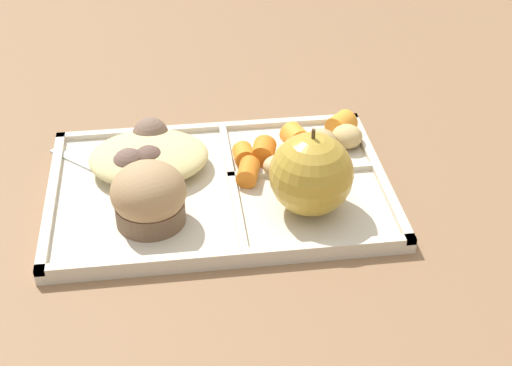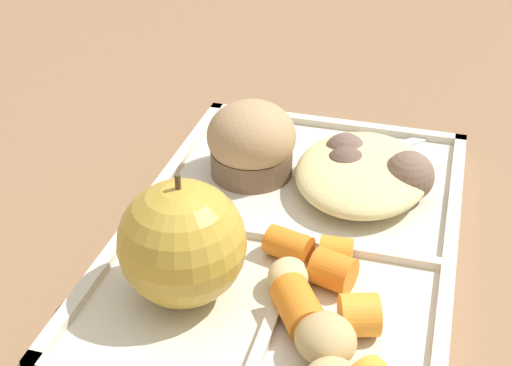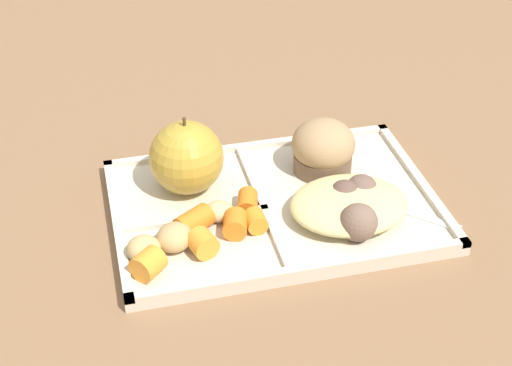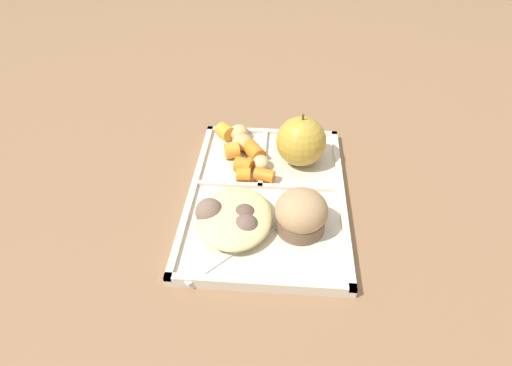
% 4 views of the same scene
% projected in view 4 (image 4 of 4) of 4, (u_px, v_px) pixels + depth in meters
% --- Properties ---
extents(ground, '(6.00, 6.00, 0.00)m').
position_uv_depth(ground, '(267.00, 199.00, 0.66)').
color(ground, '#846042').
extents(lunch_tray, '(0.35, 0.24, 0.02)m').
position_uv_depth(lunch_tray, '(267.00, 195.00, 0.66)').
color(lunch_tray, beige).
rests_on(lunch_tray, ground).
extents(green_apple, '(0.08, 0.08, 0.09)m').
position_uv_depth(green_apple, '(301.00, 141.00, 0.69)').
color(green_apple, '#B79333').
rests_on(green_apple, lunch_tray).
extents(bran_muffin, '(0.07, 0.07, 0.06)m').
position_uv_depth(bran_muffin, '(301.00, 214.00, 0.58)').
color(bran_muffin, brown).
rests_on(bran_muffin, lunch_tray).
extents(carrot_slice_back, '(0.03, 0.03, 0.03)m').
position_uv_depth(carrot_slice_back, '(244.00, 165.00, 0.69)').
color(carrot_slice_back, orange).
rests_on(carrot_slice_back, lunch_tray).
extents(carrot_slice_diagonal, '(0.03, 0.04, 0.02)m').
position_uv_depth(carrot_slice_diagonal, '(264.00, 175.00, 0.68)').
color(carrot_slice_diagonal, orange).
rests_on(carrot_slice_diagonal, lunch_tray).
extents(carrot_slice_small, '(0.02, 0.02, 0.02)m').
position_uv_depth(carrot_slice_small, '(244.00, 175.00, 0.68)').
color(carrot_slice_small, orange).
rests_on(carrot_slice_small, lunch_tray).
extents(carrot_slice_edge, '(0.04, 0.04, 0.03)m').
position_uv_depth(carrot_slice_edge, '(225.00, 132.00, 0.77)').
color(carrot_slice_edge, orange).
rests_on(carrot_slice_edge, lunch_tray).
extents(carrot_slice_tilted, '(0.05, 0.04, 0.03)m').
position_uv_depth(carrot_slice_tilted, '(254.00, 151.00, 0.72)').
color(carrot_slice_tilted, orange).
rests_on(carrot_slice_tilted, lunch_tray).
extents(carrot_slice_large, '(0.03, 0.03, 0.03)m').
position_uv_depth(carrot_slice_large, '(232.00, 151.00, 0.72)').
color(carrot_slice_large, orange).
rests_on(carrot_slice_large, lunch_tray).
extents(potato_chunk_large, '(0.05, 0.05, 0.03)m').
position_uv_depth(potato_chunk_large, '(243.00, 142.00, 0.74)').
color(potato_chunk_large, tan).
rests_on(potato_chunk_large, lunch_tray).
extents(potato_chunk_golden, '(0.03, 0.03, 0.02)m').
position_uv_depth(potato_chunk_golden, '(261.00, 163.00, 0.70)').
color(potato_chunk_golden, tan).
rests_on(potato_chunk_golden, lunch_tray).
extents(potato_chunk_corner, '(0.05, 0.05, 0.03)m').
position_uv_depth(potato_chunk_corner, '(239.00, 132.00, 0.77)').
color(potato_chunk_corner, tan).
rests_on(potato_chunk_corner, lunch_tray).
extents(egg_noodle_pile, '(0.13, 0.10, 0.03)m').
position_uv_depth(egg_noodle_pile, '(235.00, 217.00, 0.60)').
color(egg_noodle_pile, '#D6C684').
rests_on(egg_noodle_pile, lunch_tray).
extents(meatball_front, '(0.04, 0.04, 0.04)m').
position_uv_depth(meatball_front, '(246.00, 227.00, 0.58)').
color(meatball_front, brown).
rests_on(meatball_front, lunch_tray).
extents(meatball_side, '(0.04, 0.04, 0.04)m').
position_uv_depth(meatball_side, '(210.00, 212.00, 0.60)').
color(meatball_side, '#755B4C').
rests_on(meatball_side, lunch_tray).
extents(meatball_center, '(0.04, 0.04, 0.04)m').
position_uv_depth(meatball_center, '(245.00, 216.00, 0.59)').
color(meatball_center, brown).
rests_on(meatball_center, lunch_tray).
extents(plastic_fork, '(0.12, 0.11, 0.00)m').
position_uv_depth(plastic_fork, '(237.00, 249.00, 0.57)').
color(plastic_fork, silver).
rests_on(plastic_fork, lunch_tray).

